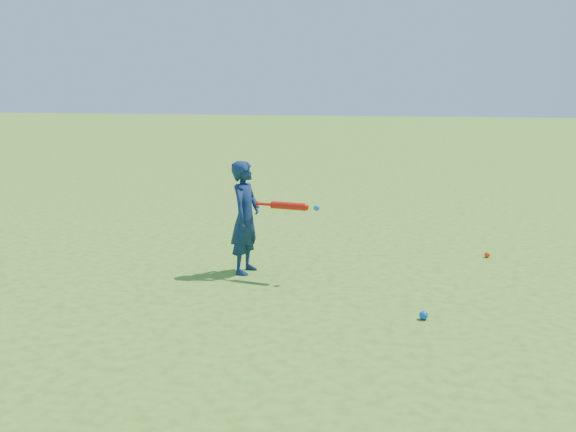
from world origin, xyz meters
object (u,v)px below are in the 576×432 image
Objects in this scene: ground_ball_red at (487,255)px; bat_swing at (291,206)px; child at (245,217)px; ground_ball_blue at (424,315)px.

bat_swing is (-2.12, -1.35, 0.76)m from ground_ball_red.
bat_swing is at bearing -97.14° from child.
child is 2.30m from ground_ball_blue.
ground_ball_red is 0.10× the size of bat_swing.
child reaches higher than ground_ball_blue.
ground_ball_red is at bearing -58.48° from child.
ground_ball_blue is at bearing -25.00° from bat_swing.
child is 0.58m from bat_swing.
child is 15.57× the size of ground_ball_blue.
ground_ball_red is 0.86× the size of ground_ball_blue.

